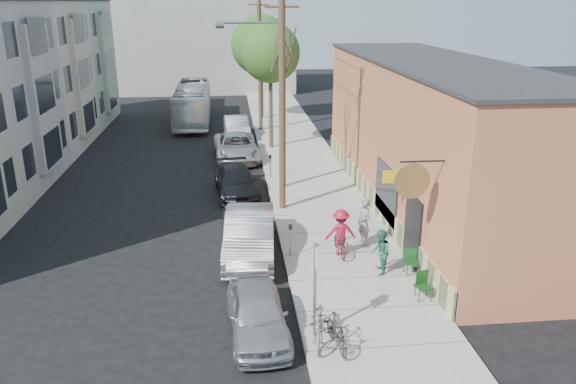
{
  "coord_description": "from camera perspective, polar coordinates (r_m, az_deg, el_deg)",
  "views": [
    {
      "loc": [
        0.21,
        -18.6,
        8.97
      ],
      "look_at": [
        2.51,
        3.19,
        1.5
      ],
      "focal_mm": 35.0,
      "sensor_mm": 36.0,
      "label": 1
    }
  ],
  "objects": [
    {
      "name": "patron_grey",
      "position": [
        21.4,
        7.72,
        -3.02
      ],
      "size": [
        0.63,
        0.78,
        1.83
      ],
      "primitive_type": "imported",
      "rotation": [
        0.0,
        0.0,
        -1.24
      ],
      "color": "gray",
      "rests_on": "sidewalk"
    },
    {
      "name": "utility_pole_near",
      "position": [
        23.96,
        -0.75,
        10.27
      ],
      "size": [
        3.57,
        0.28,
        10.0
      ],
      "color": "#503A28",
      "rests_on": "sidewalk"
    },
    {
      "name": "cafe_building",
      "position": [
        25.8,
        14.09,
        5.56
      ],
      "size": [
        6.6,
        20.2,
        6.61
      ],
      "color": "#BC6745",
      "rests_on": "ground"
    },
    {
      "name": "cyclist",
      "position": [
        20.5,
        5.37,
        -4.08
      ],
      "size": [
        1.14,
        0.67,
        1.74
      ],
      "primitive_type": "imported",
      "rotation": [
        0.0,
        0.0,
        3.16
      ],
      "color": "maroon",
      "rests_on": "sidewalk"
    },
    {
      "name": "parked_bike_a",
      "position": [
        15.42,
        5.0,
        -14.07
      ],
      "size": [
        0.67,
        1.58,
        0.92
      ],
      "primitive_type": "imported",
      "rotation": [
        0.0,
        0.0,
        0.16
      ],
      "color": "black",
      "rests_on": "sidewalk"
    },
    {
      "name": "sidewalk",
      "position": [
        31.17,
        1.68,
        2.23
      ],
      "size": [
        4.5,
        58.0,
        0.15
      ],
      "primitive_type": "cube",
      "color": "#A8A39C",
      "rests_on": "ground"
    },
    {
      "name": "parked_bike_b",
      "position": [
        15.68,
        3.27,
        -13.1
      ],
      "size": [
        1.09,
        2.14,
        1.07
      ],
      "primitive_type": "imported",
      "rotation": [
        0.0,
        0.0,
        -0.19
      ],
      "color": "slate",
      "rests_on": "sidewalk"
    },
    {
      "name": "car_3",
      "position": [
        33.6,
        -5.26,
        4.58
      ],
      "size": [
        2.82,
        5.53,
        1.5
      ],
      "primitive_type": "imported",
      "rotation": [
        0.0,
        0.0,
        0.06
      ],
      "color": "#AAAEB2",
      "rests_on": "ground"
    },
    {
      "name": "apartment_row",
      "position": [
        35.04,
        -26.49,
        9.56
      ],
      "size": [
        6.3,
        32.0,
        9.0
      ],
      "color": "#9DAC91",
      "rests_on": "ground"
    },
    {
      "name": "patio_chair_a",
      "position": [
        19.57,
        12.42,
        -7.0
      ],
      "size": [
        0.65,
        0.65,
        0.88
      ],
      "primitive_type": null,
      "rotation": [
        0.0,
        0.0,
        -0.38
      ],
      "color": "#113E16",
      "rests_on": "sidewalk"
    },
    {
      "name": "bus",
      "position": [
        44.46,
        -9.66,
        8.87
      ],
      "size": [
        2.6,
        10.7,
        2.97
      ],
      "primitive_type": "imported",
      "rotation": [
        0.0,
        0.0,
        0.01
      ],
      "color": "white",
      "rests_on": "ground"
    },
    {
      "name": "tree_leafy_mid",
      "position": [
        35.0,
        -1.81,
        13.93
      ],
      "size": [
        3.63,
        3.63,
        7.68
      ],
      "color": "#44392C",
      "rests_on": "sidewalk"
    },
    {
      "name": "car_4",
      "position": [
        38.9,
        -5.24,
        6.53
      ],
      "size": [
        1.87,
        4.59,
        1.48
      ],
      "primitive_type": "imported",
      "rotation": [
        0.0,
        0.0,
        0.07
      ],
      "color": "#A6A7AD",
      "rests_on": "ground"
    },
    {
      "name": "car_1",
      "position": [
        20.71,
        -3.92,
        -4.34
      ],
      "size": [
        2.12,
        5.19,
        1.67
      ],
      "primitive_type": "imported",
      "rotation": [
        0.0,
        0.0,
        -0.07
      ],
      "color": "#95959C",
      "rests_on": "ground"
    },
    {
      "name": "patron_green",
      "position": [
        19.31,
        9.36,
        -6.04
      ],
      "size": [
        0.71,
        0.85,
        1.56
      ],
      "primitive_type": "imported",
      "rotation": [
        0.0,
        0.0,
        -1.74
      ],
      "color": "#2B6D52",
      "rests_on": "sidewalk"
    },
    {
      "name": "parking_meter_near",
      "position": [
        20.26,
        0.25,
        -4.39
      ],
      "size": [
        0.14,
        0.14,
        1.24
      ],
      "color": "slate",
      "rests_on": "sidewalk"
    },
    {
      "name": "tree_leafy_far",
      "position": [
        44.51,
        -2.76,
        14.67
      ],
      "size": [
        4.6,
        4.6,
        7.92
      ],
      "color": "#44392C",
      "rests_on": "sidewalk"
    },
    {
      "name": "ground",
      "position": [
        20.65,
        -6.05,
        -7.03
      ],
      "size": [
        120.0,
        120.0,
        0.0
      ],
      "primitive_type": "plane",
      "color": "black"
    },
    {
      "name": "patio_chair_b",
      "position": [
        18.12,
        13.61,
        -9.3
      ],
      "size": [
        0.64,
        0.64,
        0.88
      ],
      "primitive_type": null,
      "rotation": [
        0.0,
        0.0,
        0.33
      ],
      "color": "#113E16",
      "rests_on": "sidewalk"
    },
    {
      "name": "tree_bare",
      "position": [
        27.44,
        -0.47,
        6.59
      ],
      "size": [
        0.24,
        0.24,
        6.01
      ],
      "color": "#44392C",
      "rests_on": "sidewalk"
    },
    {
      "name": "sign_post",
      "position": [
        15.28,
        2.77,
        -9.04
      ],
      "size": [
        0.07,
        0.45,
        2.8
      ],
      "color": "slate",
      "rests_on": "sidewalk"
    },
    {
      "name": "parking_meter_far",
      "position": [
        29.33,
        -1.81,
        3.01
      ],
      "size": [
        0.14,
        0.14,
        1.24
      ],
      "color": "slate",
      "rests_on": "sidewalk"
    },
    {
      "name": "end_cap_building",
      "position": [
        60.71,
        -8.42,
        15.82
      ],
      "size": [
        18.0,
        8.0,
        12.0
      ],
      "primitive_type": "cube",
      "color": "#9E9E9A",
      "rests_on": "ground"
    },
    {
      "name": "cyclist_bike",
      "position": [
        20.67,
        5.33,
        -5.2
      ],
      "size": [
        0.64,
        1.67,
        0.86
      ],
      "primitive_type": "imported",
      "rotation": [
        0.0,
        0.0,
        0.04
      ],
      "color": "black",
      "rests_on": "sidewalk"
    },
    {
      "name": "car_2",
      "position": [
        27.29,
        -5.26,
        1.03
      ],
      "size": [
        2.34,
        4.77,
        1.34
      ],
      "primitive_type": "imported",
      "rotation": [
        0.0,
        0.0,
        0.1
      ],
      "color": "black",
      "rests_on": "ground"
    },
    {
      "name": "utility_pole_far",
      "position": [
        40.23,
        -2.89,
        13.63
      ],
      "size": [
        1.8,
        0.28,
        10.0
      ],
      "color": "#503A28",
      "rests_on": "sidewalk"
    },
    {
      "name": "car_0",
      "position": [
        16.12,
        -3.14,
        -12.15
      ],
      "size": [
        1.84,
        4.06,
        1.35
      ],
      "primitive_type": "imported",
      "rotation": [
        0.0,
        0.0,
        0.06
      ],
      "color": "#A2A4AA",
      "rests_on": "ground"
    }
  ]
}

